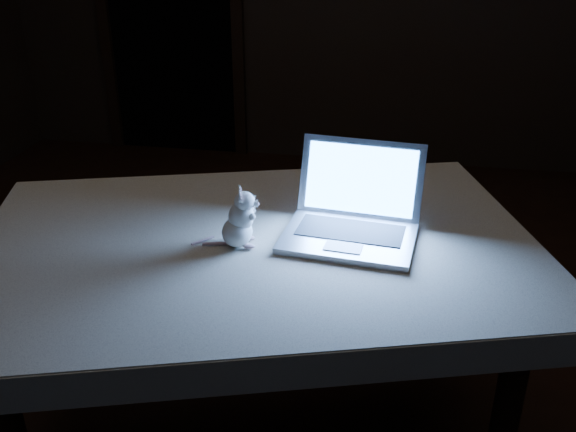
# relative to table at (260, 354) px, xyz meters

# --- Properties ---
(floor) EXTENTS (5.00, 5.00, 0.00)m
(floor) POSITION_rel_table_xyz_m (-0.16, 0.35, -0.40)
(floor) COLOR black
(floor) RESTS_ON ground
(doorway) EXTENTS (1.06, 0.36, 2.13)m
(doorway) POSITION_rel_table_xyz_m (-1.26, 2.85, 0.66)
(doorway) COLOR black
(doorway) RESTS_ON back_wall
(table) EXTENTS (1.72, 1.36, 0.80)m
(table) POSITION_rel_table_xyz_m (0.00, 0.00, 0.00)
(table) COLOR black
(table) RESTS_ON floor
(tablecloth) EXTENTS (1.73, 1.28, 0.09)m
(tablecloth) POSITION_rel_table_xyz_m (0.05, 0.04, 0.36)
(tablecloth) COLOR beige
(tablecloth) RESTS_ON table
(laptop) EXTENTS (0.40, 0.36, 0.25)m
(laptop) POSITION_rel_table_xyz_m (0.26, 0.04, 0.54)
(laptop) COLOR #B3B3B8
(laptop) RESTS_ON tablecloth
(plush_mouse) EXTENTS (0.16, 0.16, 0.17)m
(plush_mouse) POSITION_rel_table_xyz_m (-0.05, -0.04, 0.50)
(plush_mouse) COLOR white
(plush_mouse) RESTS_ON tablecloth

